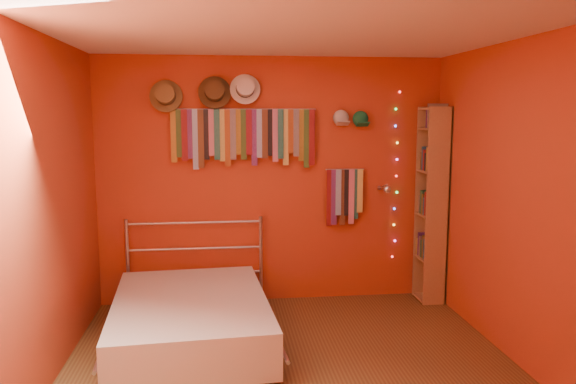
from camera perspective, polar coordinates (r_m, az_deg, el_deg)
name	(u,v)px	position (r m, az deg, el deg)	size (l,w,h in m)	color
ground	(294,375)	(4.40, 0.59, -18.11)	(3.50, 3.50, 0.00)	brown
back_wall	(272,181)	(5.73, -1.63, 1.14)	(3.50, 0.02, 2.50)	maroon
right_wall	(525,206)	(4.57, 22.92, -1.28)	(0.02, 3.50, 2.50)	maroon
left_wall	(39,216)	(4.17, -24.01, -2.20)	(0.02, 3.50, 2.50)	maroon
ceiling	(294,30)	(3.99, 0.65, 16.10)	(3.50, 3.50, 0.02)	white
tie_rack	(244,134)	(5.61, -4.51, 5.88)	(1.45, 0.03, 0.60)	#B0AFB4
small_tie_rack	(344,194)	(5.80, 5.74, -0.23)	(0.40, 0.03, 0.59)	#B0AFB4
fedora_olive	(166,95)	(5.60, -12.33, 9.60)	(0.32, 0.17, 0.31)	brown
fedora_brown	(215,91)	(5.57, -7.47, 10.10)	(0.32, 0.17, 0.32)	#4B351B
fedora_white	(245,88)	(5.58, -4.37, 10.48)	(0.30, 0.16, 0.30)	silver
cap_white	(341,118)	(5.74, 5.40, 7.49)	(0.17, 0.21, 0.17)	beige
cap_green	(360,119)	(5.79, 7.38, 7.37)	(0.17, 0.21, 0.17)	#197242
fairy_lights	(396,176)	(5.94, 10.89, 1.60)	(0.06, 0.02, 1.75)	#FF3333
reading_lamp	(386,189)	(5.71, 9.92, 0.32)	(0.08, 0.33, 0.10)	#B0AFB4
bookshelf	(435,204)	(5.93, 14.73, -1.15)	(0.25, 0.34, 2.00)	#996345
bed	(191,318)	(4.94, -9.85, -12.54)	(1.48, 1.91, 0.90)	#B0AFB4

